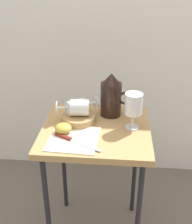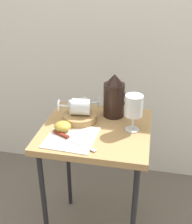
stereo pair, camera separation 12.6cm
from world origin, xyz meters
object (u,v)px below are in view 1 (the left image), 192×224
at_px(basket_tray, 79,118).
at_px(wine_glass_upright, 133,106).
at_px(wine_glass_tipped_near, 77,106).
at_px(knife, 70,139).
at_px(pitcher, 111,98).
at_px(wine_glass_tipped_far, 79,108).
at_px(table, 96,142).
at_px(apple_half_left, 63,128).

height_order(basket_tray, wine_glass_upright, wine_glass_upright).
height_order(wine_glass_tipped_near, knife, wine_glass_tipped_near).
height_order(basket_tray, pitcher, pitcher).
bearing_deg(wine_glass_tipped_far, basket_tray, -127.48).
xyz_separation_m(table, wine_glass_upright, (0.16, 0.01, 0.19)).
bearing_deg(wine_glass_tipped_far, wine_glass_upright, -8.39).
height_order(basket_tray, knife, basket_tray).
height_order(table, wine_glass_tipped_far, wine_glass_tipped_far).
relative_size(pitcher, knife, 1.01).
bearing_deg(wine_glass_upright, pitcher, 129.86).
relative_size(basket_tray, wine_glass_tipped_near, 0.97).
distance_m(pitcher, wine_glass_tipped_far, 0.17).
xyz_separation_m(wine_glass_upright, wine_glass_tipped_near, (-0.26, 0.06, -0.04)).
xyz_separation_m(wine_glass_tipped_near, knife, (-0.00, -0.19, -0.06)).
bearing_deg(basket_tray, wine_glass_tipped_near, 113.93).
bearing_deg(pitcher, wine_glass_upright, -50.14).
bearing_deg(wine_glass_tipped_near, knife, -90.51).
bearing_deg(basket_tray, wine_glass_tipped_far, 52.52).
height_order(table, wine_glass_tipped_near, wine_glass_tipped_near).
xyz_separation_m(pitcher, knife, (-0.16, -0.26, -0.08)).
distance_m(wine_glass_tipped_near, wine_glass_tipped_far, 0.02).
xyz_separation_m(wine_glass_tipped_near, wine_glass_tipped_far, (0.01, -0.02, 0.00)).
distance_m(wine_glass_upright, knife, 0.31).
height_order(pitcher, knife, pitcher).
height_order(pitcher, apple_half_left, pitcher).
distance_m(basket_tray, apple_half_left, 0.12).
distance_m(wine_glass_upright, apple_half_left, 0.33).
bearing_deg(wine_glass_tipped_far, knife, -94.39).
relative_size(table, apple_half_left, 9.25).
bearing_deg(pitcher, basket_tray, -149.32).
bearing_deg(wine_glass_tipped_near, table, -35.59).
relative_size(basket_tray, pitcher, 0.73).
xyz_separation_m(basket_tray, knife, (-0.01, -0.17, -0.01)).
distance_m(basket_tray, wine_glass_upright, 0.27).
height_order(apple_half_left, knife, apple_half_left).
relative_size(table, wine_glass_upright, 4.12).
relative_size(table, knife, 3.25).
distance_m(wine_glass_upright, wine_glass_tipped_near, 0.27).
distance_m(pitcher, wine_glass_upright, 0.16).
relative_size(pitcher, wine_glass_upright, 1.27).
relative_size(pitcher, apple_half_left, 2.86).
bearing_deg(apple_half_left, wine_glass_tipped_far, 63.64).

